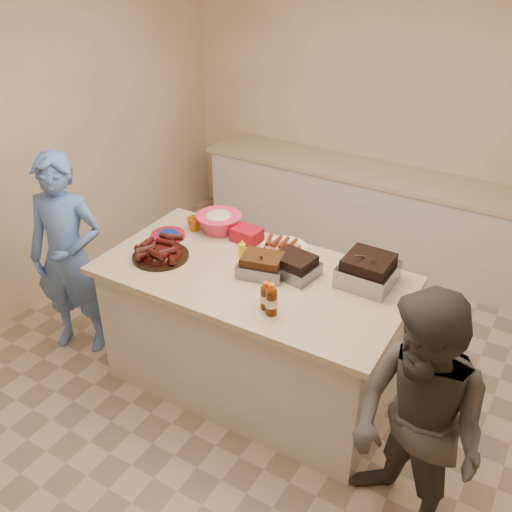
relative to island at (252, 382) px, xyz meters
The scene contains 19 objects.
room 0.11m from the island, 12.35° to the right, with size 4.50×5.00×2.70m, color beige, non-canonical shape.
back_counter 2.23m from the island, 87.23° to the left, with size 3.60×0.64×0.90m, color beige, non-canonical shape.
island is the anchor object (origin of this frame).
rib_platter 1.15m from the island, 166.18° to the right, with size 0.38×0.38×0.15m, color #420F0A, non-canonical shape.
pulled_pork_tray 0.95m from the island, 15.96° to the left, with size 0.30×0.22×0.09m, color #47230F.
brisket_tray 0.99m from the island, 26.98° to the left, with size 0.29×0.24×0.09m, color black.
roasting_pan 1.20m from the island, 21.69° to the left, with size 0.33×0.33×0.13m, color gray.
coleslaw_bowl 1.13m from the island, 144.42° to the left, with size 0.33×0.33×0.23m, color #E82855, non-canonical shape.
sausage_plate 1.02m from the island, 85.86° to the left, with size 0.33×0.33×0.06m, color silver.
mac_cheese_dish 1.20m from the island, 35.93° to the left, with size 0.27×0.20×0.07m, color orange.
bbq_bottle_a 1.03m from the island, 46.89° to the right, with size 0.06×0.06×0.18m, color #421B03.
bbq_bottle_b 1.05m from the island, 44.35° to the right, with size 0.07×0.07×0.20m, color #421B03.
mustard_bottle 0.97m from the island, 139.42° to the left, with size 0.05×0.05×0.13m, color #FAD300.
sauce_bowl 0.97m from the island, 95.99° to the left, with size 0.14×0.04×0.14m, color silver.
plate_stack_large 1.22m from the island, behind, with size 0.24×0.24×0.03m, color #9F0C1A.
plate_stack_small 1.23m from the island, behind, with size 0.17×0.17×0.02m, color #9F0C1A.
plastic_cup 1.19m from the island, 157.14° to the left, with size 0.11×0.10×0.11m, color #A8570A.
basket_stack 1.04m from the island, 126.56° to the left, with size 0.20×0.15×0.10m, color #9F0C1A.
guest_blue 1.43m from the island, 167.70° to the right, with size 0.58×1.59×0.38m, color #5379C2.
Camera 1 is at (1.54, -2.63, 2.92)m, focal length 40.00 mm.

